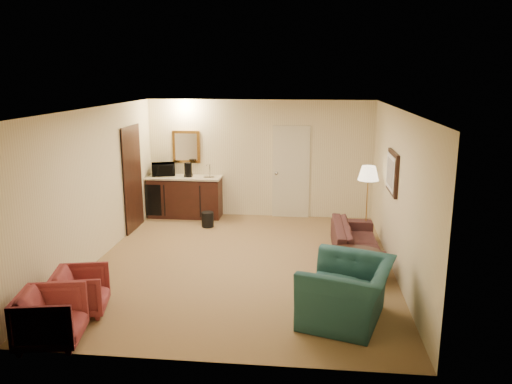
{
  "coord_description": "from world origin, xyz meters",
  "views": [
    {
      "loc": [
        1.08,
        -7.89,
        3.13
      ],
      "look_at": [
        0.18,
        0.5,
        1.14
      ],
      "focal_mm": 35.0,
      "sensor_mm": 36.0,
      "label": 1
    }
  ],
  "objects_px": {
    "teal_armchair": "(347,282)",
    "rose_chair_near": "(81,289)",
    "floor_lamp": "(367,204)",
    "rose_chair_far": "(51,315)",
    "coffee_maker": "(188,170)",
    "coffee_table": "(353,266)",
    "wetbar_cabinet": "(185,197)",
    "sofa": "(357,236)",
    "microwave": "(163,168)",
    "waste_bin": "(208,219)"
  },
  "relations": [
    {
      "from": "sofa",
      "to": "microwave",
      "type": "bearing_deg",
      "value": 60.28
    },
    {
      "from": "microwave",
      "to": "floor_lamp",
      "type": "bearing_deg",
      "value": -35.88
    },
    {
      "from": "waste_bin",
      "to": "coffee_maker",
      "type": "bearing_deg",
      "value": 128.12
    },
    {
      "from": "rose_chair_near",
      "to": "rose_chair_far",
      "type": "xyz_separation_m",
      "value": [
        0.0,
        -0.8,
        0.03
      ]
    },
    {
      "from": "wetbar_cabinet",
      "to": "rose_chair_far",
      "type": "height_order",
      "value": "wetbar_cabinet"
    },
    {
      "from": "rose_chair_far",
      "to": "floor_lamp",
      "type": "relative_size",
      "value": 0.49
    },
    {
      "from": "rose_chair_near",
      "to": "coffee_table",
      "type": "distance_m",
      "value": 3.97
    },
    {
      "from": "sofa",
      "to": "rose_chair_far",
      "type": "xyz_separation_m",
      "value": [
        -3.85,
        -3.31,
        -0.03
      ]
    },
    {
      "from": "rose_chair_far",
      "to": "coffee_table",
      "type": "relative_size",
      "value": 0.83
    },
    {
      "from": "floor_lamp",
      "to": "rose_chair_far",
      "type": "bearing_deg",
      "value": -134.31
    },
    {
      "from": "rose_chair_far",
      "to": "microwave",
      "type": "height_order",
      "value": "microwave"
    },
    {
      "from": "rose_chair_near",
      "to": "coffee_table",
      "type": "height_order",
      "value": "rose_chair_near"
    },
    {
      "from": "wetbar_cabinet",
      "to": "sofa",
      "type": "distance_m",
      "value": 4.22
    },
    {
      "from": "teal_armchair",
      "to": "floor_lamp",
      "type": "height_order",
      "value": "floor_lamp"
    },
    {
      "from": "rose_chair_near",
      "to": "waste_bin",
      "type": "bearing_deg",
      "value": -25.9
    },
    {
      "from": "teal_armchair",
      "to": "coffee_table",
      "type": "bearing_deg",
      "value": -171.0
    },
    {
      "from": "coffee_table",
      "to": "floor_lamp",
      "type": "bearing_deg",
      "value": 78.48
    },
    {
      "from": "sofa",
      "to": "rose_chair_near",
      "type": "bearing_deg",
      "value": 122.46
    },
    {
      "from": "wetbar_cabinet",
      "to": "teal_armchair",
      "type": "xyz_separation_m",
      "value": [
        3.27,
        -4.56,
        0.07
      ]
    },
    {
      "from": "rose_chair_near",
      "to": "floor_lamp",
      "type": "bearing_deg",
      "value": -63.55
    },
    {
      "from": "wetbar_cabinet",
      "to": "coffee_table",
      "type": "relative_size",
      "value": 1.87
    },
    {
      "from": "microwave",
      "to": "coffee_table",
      "type": "bearing_deg",
      "value": -58.56
    },
    {
      "from": "sofa",
      "to": "microwave",
      "type": "height_order",
      "value": "microwave"
    },
    {
      "from": "waste_bin",
      "to": "rose_chair_near",
      "type": "bearing_deg",
      "value": -102.68
    },
    {
      "from": "coffee_maker",
      "to": "coffee_table",
      "type": "bearing_deg",
      "value": -37.79
    },
    {
      "from": "floor_lamp",
      "to": "coffee_maker",
      "type": "relative_size",
      "value": 4.71
    },
    {
      "from": "teal_armchair",
      "to": "rose_chair_near",
      "type": "height_order",
      "value": "teal_armchair"
    },
    {
      "from": "wetbar_cabinet",
      "to": "coffee_maker",
      "type": "relative_size",
      "value": 5.22
    },
    {
      "from": "rose_chair_far",
      "to": "coffee_table",
      "type": "distance_m",
      "value": 4.32
    },
    {
      "from": "wetbar_cabinet",
      "to": "rose_chair_far",
      "type": "distance_m",
      "value": 5.53
    },
    {
      "from": "rose_chair_near",
      "to": "floor_lamp",
      "type": "xyz_separation_m",
      "value": [
        4.1,
        3.4,
        0.4
      ]
    },
    {
      "from": "wetbar_cabinet",
      "to": "coffee_table",
      "type": "xyz_separation_m",
      "value": [
        3.45,
        -3.29,
        -0.21
      ]
    },
    {
      "from": "sofa",
      "to": "coffee_table",
      "type": "distance_m",
      "value": 1.1
    },
    {
      "from": "sofa",
      "to": "coffee_maker",
      "type": "height_order",
      "value": "coffee_maker"
    },
    {
      "from": "rose_chair_near",
      "to": "coffee_maker",
      "type": "height_order",
      "value": "coffee_maker"
    },
    {
      "from": "wetbar_cabinet",
      "to": "floor_lamp",
      "type": "height_order",
      "value": "floor_lamp"
    },
    {
      "from": "wetbar_cabinet",
      "to": "sofa",
      "type": "relative_size",
      "value": 0.82
    },
    {
      "from": "rose_chair_far",
      "to": "coffee_maker",
      "type": "relative_size",
      "value": 2.32
    },
    {
      "from": "rose_chair_near",
      "to": "microwave",
      "type": "relative_size",
      "value": 1.34
    },
    {
      "from": "rose_chair_near",
      "to": "floor_lamp",
      "type": "relative_size",
      "value": 0.46
    },
    {
      "from": "microwave",
      "to": "rose_chair_near",
      "type": "bearing_deg",
      "value": -105.17
    },
    {
      "from": "coffee_table",
      "to": "sofa",
      "type": "bearing_deg",
      "value": 82.04
    },
    {
      "from": "wetbar_cabinet",
      "to": "floor_lamp",
      "type": "xyz_separation_m",
      "value": [
        3.85,
        -1.32,
        0.28
      ]
    },
    {
      "from": "rose_chair_far",
      "to": "waste_bin",
      "type": "bearing_deg",
      "value": -21.46
    },
    {
      "from": "sofa",
      "to": "microwave",
      "type": "relative_size",
      "value": 3.98
    },
    {
      "from": "teal_armchair",
      "to": "floor_lamp",
      "type": "distance_m",
      "value": 3.3
    },
    {
      "from": "coffee_table",
      "to": "coffee_maker",
      "type": "distance_m",
      "value": 4.77
    },
    {
      "from": "microwave",
      "to": "coffee_maker",
      "type": "distance_m",
      "value": 0.6
    },
    {
      "from": "sofa",
      "to": "coffee_maker",
      "type": "relative_size",
      "value": 6.4
    },
    {
      "from": "sofa",
      "to": "waste_bin",
      "type": "xyz_separation_m",
      "value": [
        -2.95,
        1.49,
        -0.23
      ]
    }
  ]
}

